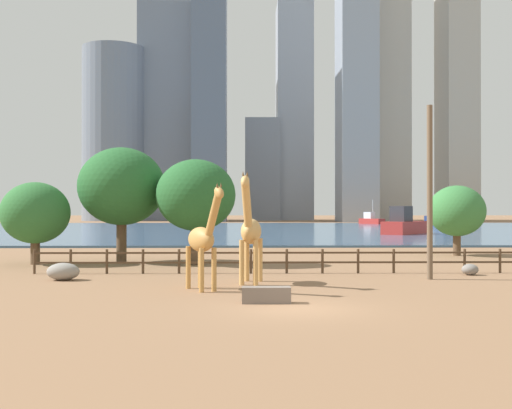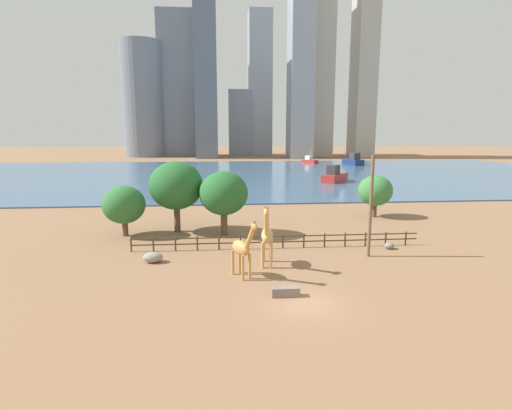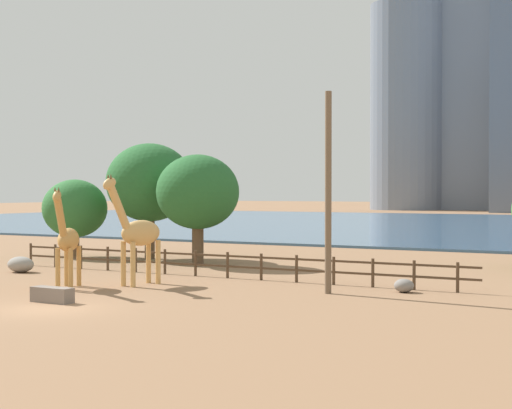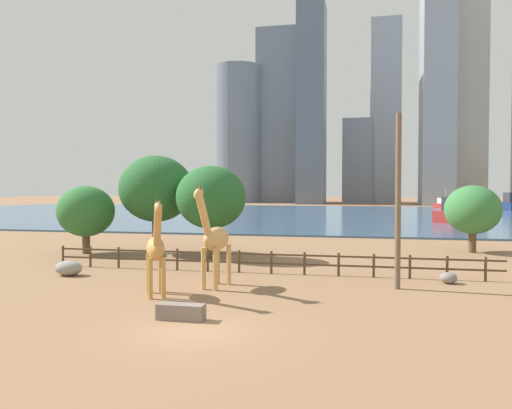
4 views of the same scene
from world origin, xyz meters
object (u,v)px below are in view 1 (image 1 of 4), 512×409
(utility_pole, at_px, (430,192))
(boat_tug, at_px, (371,220))
(tree_center_broad, at_px, (122,187))
(tree_right_tall, at_px, (35,213))
(giraffe_companion, at_px, (251,231))
(tree_left_large, at_px, (196,196))
(boat_ferry, at_px, (442,218))
(tree_left_small, at_px, (457,211))
(boat_sailboat, at_px, (404,225))
(boulder_near_fence, at_px, (470,269))
(boulder_by_pole, at_px, (63,272))
(giraffe_tall, at_px, (203,239))
(feeding_trough, at_px, (266,295))

(utility_pole, xyz_separation_m, boat_tug, (17.29, 100.81, -3.25))
(tree_center_broad, height_order, tree_right_tall, tree_center_broad)
(giraffe_companion, height_order, tree_left_large, tree_left_large)
(boat_ferry, bearing_deg, tree_left_small, 153.18)
(tree_left_large, xyz_separation_m, tree_center_broad, (-4.92, 1.85, 0.61))
(tree_center_broad, distance_m, tree_left_small, 24.25)
(utility_pole, xyz_separation_m, tree_left_large, (-12.11, 8.31, -0.01))
(giraffe_companion, xyz_separation_m, tree_center_broad, (-8.20, 11.80, 2.46))
(boat_sailboat, bearing_deg, tree_left_large, -172.87)
(tree_left_large, bearing_deg, tree_right_tall, 177.31)
(boulder_near_fence, distance_m, boat_sailboat, 48.29)
(boulder_near_fence, xyz_separation_m, tree_right_tall, (-24.81, 6.83, 2.90))
(boat_ferry, distance_m, boat_tug, 14.86)
(boulder_by_pole, distance_m, boat_ferry, 103.87)
(boulder_near_fence, relative_size, tree_left_small, 0.17)
(giraffe_tall, relative_size, tree_center_broad, 0.61)
(boat_sailboat, bearing_deg, tree_center_broad, -179.03)
(giraffe_tall, bearing_deg, tree_center_broad, 175.79)
(boulder_near_fence, distance_m, boulder_by_pole, 20.70)
(boat_tug, bearing_deg, giraffe_companion, -49.49)
(giraffe_tall, distance_m, tree_right_tall, 17.09)
(tree_right_tall, relative_size, boat_tug, 0.90)
(boulder_near_fence, bearing_deg, boat_sailboat, 79.92)
(boulder_by_pole, bearing_deg, tree_center_broad, 85.10)
(feeding_trough, xyz_separation_m, tree_center_broad, (-8.71, 17.85, 4.58))
(tree_left_large, bearing_deg, boat_ferry, 63.66)
(tree_right_tall, distance_m, boat_sailboat, 52.59)
(giraffe_companion, xyz_separation_m, boulder_near_fence, (11.52, 3.60, -2.14))
(boulder_by_pole, distance_m, tree_right_tall, 10.18)
(tree_left_large, height_order, boat_sailboat, tree_left_large)
(utility_pole, bearing_deg, boulder_by_pole, -179.79)
(tree_left_large, bearing_deg, boulder_near_fence, -23.26)
(giraffe_tall, xyz_separation_m, utility_pole, (10.89, 4.06, 2.12))
(tree_center_broad, height_order, boat_tug, tree_center_broad)
(boat_ferry, bearing_deg, boat_tug, 45.09)
(tree_left_small, bearing_deg, tree_center_broad, -167.11)
(boulder_near_fence, height_order, boulder_by_pole, boulder_by_pole)
(tree_left_large, distance_m, tree_center_broad, 5.29)
(tree_center_broad, height_order, tree_left_small, tree_center_broad)
(boat_ferry, relative_size, boat_tug, 1.61)
(tree_left_small, height_order, boat_tug, boat_tug)
(tree_left_large, bearing_deg, utility_pole, -34.47)
(giraffe_companion, relative_size, utility_pole, 0.60)
(tree_left_large, relative_size, tree_right_tall, 1.27)
(boulder_near_fence, bearing_deg, feeding_trough, -138.77)
(tree_center_broad, distance_m, boat_ferry, 94.51)
(boat_sailboat, bearing_deg, giraffe_tall, -165.78)
(tree_left_small, bearing_deg, boulder_by_pole, -147.44)
(boulder_by_pole, bearing_deg, utility_pole, 0.21)
(giraffe_companion, distance_m, boat_sailboat, 54.90)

